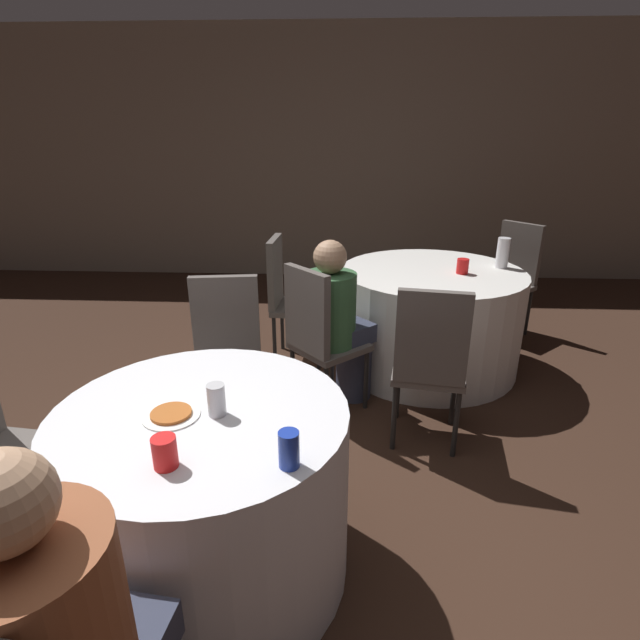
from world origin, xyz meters
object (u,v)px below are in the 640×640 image
at_px(chair_far_northeast, 512,270).
at_px(soda_can_blue, 289,449).
at_px(pizza_plate_near, 171,414).
at_px(soda_can_silver, 216,400).
at_px(chair_far_west, 286,290).
at_px(bottle_far, 503,253).
at_px(table_near, 208,494).
at_px(table_far, 429,319).
at_px(person_green_jacket, 338,324).
at_px(chair_far_southwest, 317,330).
at_px(chair_far_south, 430,357).
at_px(chair_near_north, 226,348).

xyz_separation_m(chair_far_northeast, soda_can_blue, (-1.62, -3.02, 0.25)).
xyz_separation_m(pizza_plate_near, soda_can_silver, (0.17, 0.02, 0.05)).
relative_size(chair_far_west, bottle_far, 4.38).
bearing_deg(chair_far_west, table_near, 0.71).
xyz_separation_m(table_near, table_far, (1.17, 2.00, -0.00)).
distance_m(person_green_jacket, soda_can_silver, 1.48).
bearing_deg(soda_can_silver, bottle_far, 52.60).
distance_m(chair_far_west, soda_can_blue, 2.38).
height_order(chair_far_southwest, bottle_far, bottle_far).
xyz_separation_m(table_near, person_green_jacket, (0.49, 1.38, 0.19)).
xyz_separation_m(table_near, chair_far_west, (0.08, 2.05, 0.19)).
bearing_deg(soda_can_blue, person_green_jacket, 85.68).
distance_m(chair_far_south, soda_can_silver, 1.34).
height_order(table_near, table_far, same).
height_order(chair_far_northeast, person_green_jacket, person_green_jacket).
distance_m(chair_far_west, soda_can_silver, 2.08).
height_order(chair_near_north, bottle_far, bottle_far).
bearing_deg(chair_far_southwest, table_far, 90.00).
bearing_deg(chair_far_northeast, chair_near_north, 87.93).
bearing_deg(chair_far_south, chair_far_west, 138.04).
height_order(table_near, person_green_jacket, person_green_jacket).
distance_m(chair_far_southwest, chair_far_south, 0.72).
xyz_separation_m(person_green_jacket, bottle_far, (1.20, 0.73, 0.30)).
bearing_deg(person_green_jacket, chair_near_north, -99.29).
bearing_deg(chair_far_southwest, pizza_plate_near, -61.91).
bearing_deg(pizza_plate_near, chair_far_south, 41.05).
distance_m(table_near, chair_far_southwest, 1.32).
relative_size(pizza_plate_near, bottle_far, 0.94).
distance_m(chair_far_west, pizza_plate_near, 2.11).
relative_size(table_near, chair_far_south, 1.14).
xyz_separation_m(table_far, bottle_far, (0.52, 0.11, 0.49)).
bearing_deg(table_far, soda_can_silver, -118.67).
bearing_deg(bottle_far, pizza_plate_near, -129.85).
xyz_separation_m(chair_near_north, chair_far_west, (0.22, 1.09, 0.00)).
height_order(chair_far_northeast, soda_can_blue, chair_far_northeast).
relative_size(chair_near_north, chair_far_south, 1.00).
xyz_separation_m(chair_far_northeast, pizza_plate_near, (-2.08, -2.76, 0.20)).
bearing_deg(table_near, chair_far_southwest, 73.87).
bearing_deg(chair_near_north, bottle_far, -156.11).
bearing_deg(chair_far_south, chair_far_southwest, 160.70).
bearing_deg(table_far, chair_far_south, -99.01).
bearing_deg(table_far, chair_far_southwest, -137.60).
relative_size(chair_far_south, bottle_far, 4.38).
height_order(table_near, pizza_plate_near, pizza_plate_near).
distance_m(chair_near_north, bottle_far, 2.17).
bearing_deg(person_green_jacket, table_near, -62.09).
bearing_deg(soda_can_blue, table_far, 70.65).
bearing_deg(soda_can_silver, person_green_jacket, 73.15).
xyz_separation_m(pizza_plate_near, soda_can_blue, (0.46, -0.26, 0.05)).
distance_m(chair_far_south, chair_far_northeast, 2.06).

